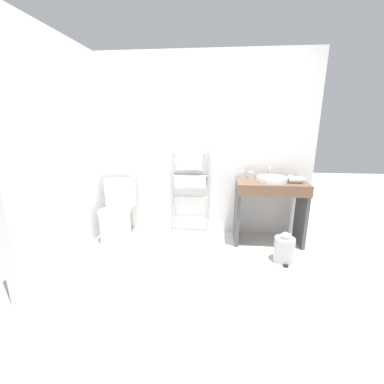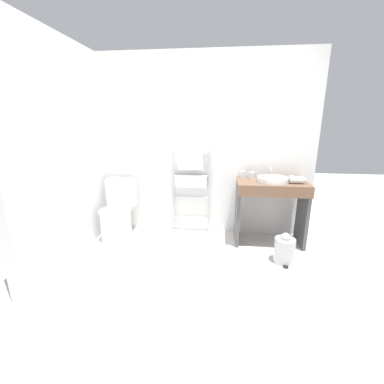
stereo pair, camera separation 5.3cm
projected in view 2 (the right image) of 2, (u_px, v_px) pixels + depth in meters
ground_plane at (188, 293)px, 2.39m from camera, size 12.00×12.00×0.00m
wall_back at (201, 147)px, 3.48m from camera, size 2.99×0.12×2.40m
wall_side at (70, 152)px, 2.90m from camera, size 0.12×2.10×2.40m
toilet at (118, 215)px, 3.44m from camera, size 0.41×0.56×0.79m
towel_radiator at (191, 177)px, 3.50m from camera, size 0.52×0.06×1.17m
vanity_counter at (271, 203)px, 3.23m from camera, size 0.85×0.50×0.82m
sink_basin at (273, 179)px, 3.14m from camera, size 0.37×0.37×0.06m
faucet at (270, 171)px, 3.31m from camera, size 0.02×0.10×0.15m
cup_near_wall at (242, 174)px, 3.37m from camera, size 0.07×0.07×0.09m
cup_near_edge at (251, 175)px, 3.31m from camera, size 0.07×0.07×0.09m
hair_dryer at (297, 180)px, 3.07m from camera, size 0.21×0.16×0.08m
trash_bin at (284, 250)px, 2.87m from camera, size 0.23×0.26×0.36m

